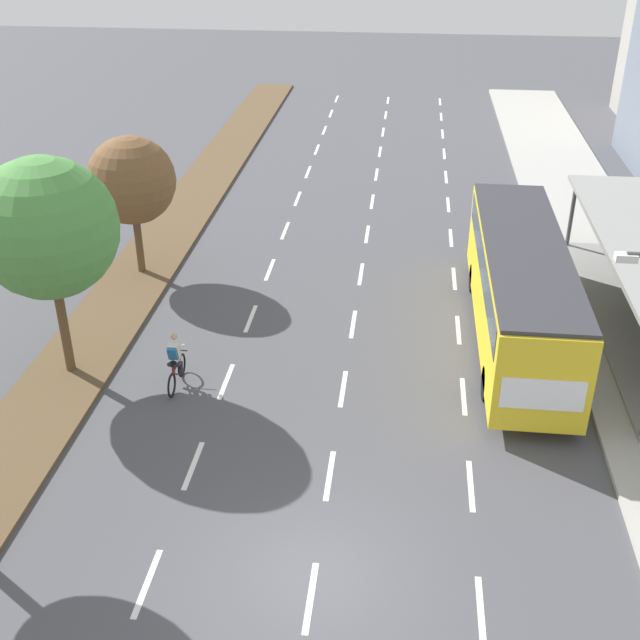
# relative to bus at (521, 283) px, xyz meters

# --- Properties ---
(ground_plane) EXTENTS (140.00, 140.00, 0.00)m
(ground_plane) POSITION_rel_bus_xyz_m (-5.25, -10.69, -2.07)
(ground_plane) COLOR #4C4C51
(median_strip) EXTENTS (2.60, 52.00, 0.12)m
(median_strip) POSITION_rel_bus_xyz_m (-13.55, 9.31, -2.01)
(median_strip) COLOR brown
(median_strip) RESTS_ON ground
(sidewalk_right) EXTENTS (4.50, 52.00, 0.15)m
(sidewalk_right) POSITION_rel_bus_xyz_m (4.00, 9.31, -1.99)
(sidewalk_right) COLOR #ADAAA3
(sidewalk_right) RESTS_ON ground
(lane_divider_left) EXTENTS (0.14, 49.02, 0.01)m
(lane_divider_left) POSITION_rel_bus_xyz_m (-8.75, 8.32, -2.06)
(lane_divider_left) COLOR white
(lane_divider_left) RESTS_ON ground
(lane_divider_center) EXTENTS (0.14, 49.02, 0.01)m
(lane_divider_center) POSITION_rel_bus_xyz_m (-5.25, 8.32, -2.06)
(lane_divider_center) COLOR white
(lane_divider_center) RESTS_ON ground
(lane_divider_right) EXTENTS (0.14, 49.02, 0.01)m
(lane_divider_right) POSITION_rel_bus_xyz_m (-1.75, 8.32, -2.06)
(lane_divider_right) COLOR white
(lane_divider_right) RESTS_ON ground
(bus) EXTENTS (2.54, 11.29, 3.37)m
(bus) POSITION_rel_bus_xyz_m (0.00, 0.00, 0.00)
(bus) COLOR yellow
(bus) RESTS_ON ground
(cyclist) EXTENTS (0.46, 1.82, 1.71)m
(cyclist) POSITION_rel_bus_xyz_m (-10.12, -3.83, -1.28)
(cyclist) COLOR black
(cyclist) RESTS_ON ground
(median_tree_second) EXTENTS (3.99, 3.99, 6.57)m
(median_tree_second) POSITION_rel_bus_xyz_m (-13.52, -3.47, 2.62)
(median_tree_second) COLOR brown
(median_tree_second) RESTS_ON median_strip
(median_tree_third) EXTENTS (3.18, 3.18, 5.15)m
(median_tree_third) POSITION_rel_bus_xyz_m (-13.51, 3.54, 1.60)
(median_tree_third) COLOR brown
(median_tree_third) RESTS_ON median_strip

